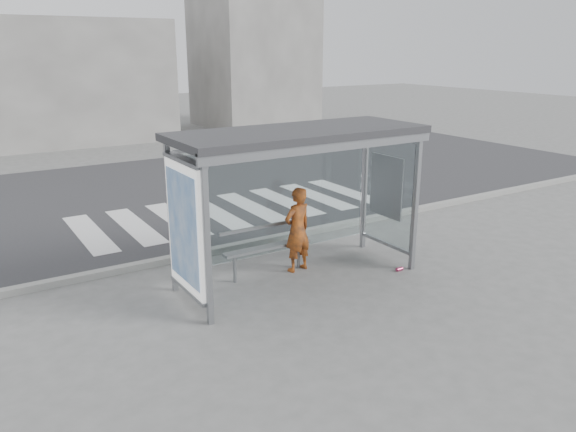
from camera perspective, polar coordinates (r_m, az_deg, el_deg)
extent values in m
plane|color=#5E5E5C|center=(9.87, 1.10, -6.41)|extent=(80.00, 80.00, 0.00)
cube|color=#2E2E31|center=(15.89, -12.84, 2.22)|extent=(30.00, 10.00, 0.01)
cube|color=gray|center=(11.42, -4.26, -2.85)|extent=(30.00, 0.18, 0.12)
cube|color=silver|center=(12.94, -19.52, -1.69)|extent=(0.55, 3.00, 0.00)
cube|color=silver|center=(13.16, -15.30, -1.00)|extent=(0.55, 3.00, 0.00)
cube|color=silver|center=(13.46, -11.25, -0.32)|extent=(0.55, 3.00, 0.00)
cube|color=silver|center=(13.83, -7.39, 0.32)|extent=(0.55, 3.00, 0.00)
cube|color=silver|center=(14.25, -3.74, 0.93)|extent=(0.55, 3.00, 0.00)
cube|color=silver|center=(14.73, -0.32, 1.50)|extent=(0.55, 3.00, 0.00)
cube|color=silver|center=(15.27, 2.87, 2.02)|extent=(0.55, 3.00, 0.00)
cube|color=silver|center=(15.84, 5.84, 2.50)|extent=(0.55, 3.00, 0.00)
cube|color=gray|center=(7.95, -8.22, -2.77)|extent=(0.08, 0.08, 2.50)
cube|color=gray|center=(10.15, 12.83, 1.30)|extent=(0.08, 0.08, 2.50)
cube|color=gray|center=(9.19, -11.79, -0.26)|extent=(0.08, 0.08, 2.50)
cube|color=gray|center=(11.15, 7.80, 2.94)|extent=(0.08, 0.08, 2.50)
cube|color=#2D2D30|center=(9.17, 1.19, 8.46)|extent=(4.25, 1.65, 0.12)
cube|color=gray|center=(8.57, 3.99, 7.09)|extent=(4.25, 0.06, 0.18)
cube|color=white|center=(10.01, -1.05, 1.80)|extent=(3.80, 0.02, 2.00)
cube|color=white|center=(8.55, -10.15, -1.10)|extent=(0.15, 1.25, 2.00)
cube|color=#3370BA|center=(8.58, -9.63, -1.01)|extent=(0.01, 1.10, 1.70)
cylinder|color=#ED4C15|center=(8.74, -10.28, 0.99)|extent=(0.02, 0.32, 0.32)
cube|color=white|center=(10.63, 10.21, 2.42)|extent=(0.03, 1.25, 2.00)
cube|color=beige|center=(10.62, 9.94, 2.98)|extent=(0.03, 0.86, 1.16)
cube|color=slate|center=(26.10, -21.58, 12.61)|extent=(8.00, 5.00, 5.00)
cube|color=slate|center=(29.16, -3.57, 16.00)|extent=(5.00, 5.00, 7.00)
imported|color=#CA5B13|center=(9.98, 0.96, -1.40)|extent=(0.62, 0.46, 1.55)
cube|color=slate|center=(9.89, -2.08, -3.19)|extent=(1.68, 0.21, 0.05)
cylinder|color=slate|center=(9.69, -5.42, -5.37)|extent=(0.07, 0.07, 0.49)
cylinder|color=slate|center=(10.30, 1.09, -3.93)|extent=(0.07, 0.07, 0.49)
cube|color=slate|center=(9.94, -2.65, -1.10)|extent=(1.68, 0.04, 0.06)
cylinder|color=#CF3C6F|center=(10.39, 11.25, -5.31)|extent=(0.13, 0.07, 0.07)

